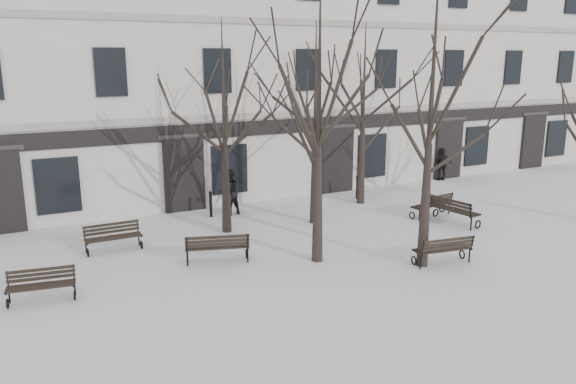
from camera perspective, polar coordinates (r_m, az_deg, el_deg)
ground at (r=17.21m, az=9.01°, el=-6.75°), size 100.00×100.00×0.00m
building at (r=27.66m, az=-6.86°, el=12.62°), size 40.40×10.20×11.40m
tree_1 at (r=15.87m, az=3.20°, el=10.64°), size 5.73×5.73×8.19m
tree_2 at (r=15.92m, az=14.49°, el=10.94°), size 5.95×5.95×8.50m
tree_4 at (r=18.88m, az=-6.56°, el=9.05°), size 5.00×5.00×7.15m
tree_5 at (r=19.86m, az=2.81°, el=9.31°), size 4.99×4.99×7.13m
tree_6 at (r=22.87m, az=7.71°, el=10.04°), size 5.12×5.12×7.31m
bench_0 at (r=15.36m, az=-23.78°, el=-8.57°), size 1.67×0.82×0.81m
bench_1 at (r=16.66m, az=-7.19°, el=-5.52°), size 1.95×1.19×0.93m
bench_2 at (r=17.04m, az=15.53°, el=-5.59°), size 1.82×0.89×0.88m
bench_3 at (r=18.41m, az=-17.35°, el=-4.31°), size 1.73×0.64×0.86m
bench_4 at (r=21.94m, az=14.48°, el=-1.24°), size 1.84×0.89×0.89m
bench_5 at (r=21.21m, az=16.32°, el=-1.69°), size 1.02×2.07×1.00m
bollard_a at (r=21.41m, az=-7.85°, el=-1.13°), size 0.13×0.13×1.01m
bollard_b at (r=24.14m, az=7.04°, el=0.57°), size 0.13×0.13×1.01m
pedestrian_b at (r=21.76m, az=-5.94°, el=-2.31°), size 0.99×0.84×1.79m
pedestrian_c at (r=28.69m, az=15.31°, el=1.16°), size 1.01×0.63×1.60m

